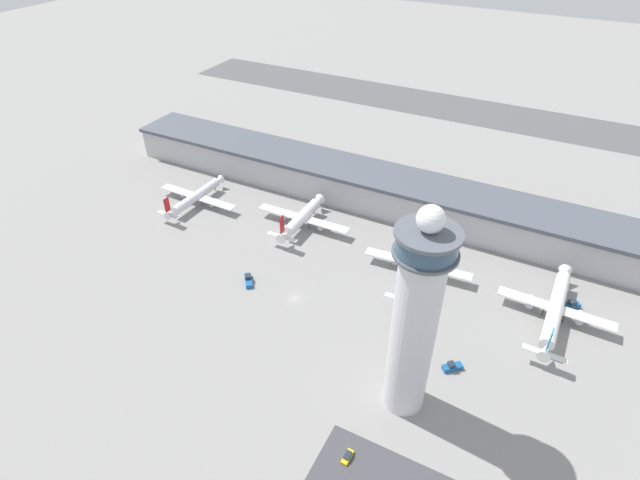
# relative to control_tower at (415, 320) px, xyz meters

# --- Properties ---
(ground_plane) EXTENTS (1000.00, 1000.00, 0.00)m
(ground_plane) POSITION_rel_control_tower_xyz_m (-47.22, 21.89, -31.29)
(ground_plane) COLOR gray
(terminal_building) EXTENTS (245.65, 25.00, 15.62)m
(terminal_building) POSITION_rel_control_tower_xyz_m (-47.22, 91.89, -23.38)
(terminal_building) COLOR #B2B2B7
(terminal_building) RESTS_ON ground
(runway_strip) EXTENTS (368.48, 44.00, 0.01)m
(runway_strip) POSITION_rel_control_tower_xyz_m (-47.22, 220.66, -31.29)
(runway_strip) COLOR #515154
(runway_strip) RESTS_ON ground
(control_tower) EXTENTS (14.92, 14.92, 64.08)m
(control_tower) POSITION_rel_control_tower_xyz_m (0.00, 0.00, 0.00)
(control_tower) COLOR silver
(control_tower) RESTS_ON ground
(airplane_gate_alpha) EXTENTS (39.54, 36.53, 12.36)m
(airplane_gate_alpha) POSITION_rel_control_tower_xyz_m (-116.37, 55.06, -27.22)
(airplane_gate_alpha) COLOR silver
(airplane_gate_alpha) RESTS_ON ground
(airplane_gate_bravo) EXTENTS (40.93, 33.78, 14.49)m
(airplane_gate_bravo) POSITION_rel_control_tower_xyz_m (-66.16, 61.15, -26.65)
(airplane_gate_bravo) COLOR white
(airplane_gate_bravo) RESTS_ON ground
(airplane_gate_charlie) EXTENTS (39.72, 43.16, 13.16)m
(airplane_gate_charlie) POSITION_rel_control_tower_xyz_m (-14.36, 54.08, -26.70)
(airplane_gate_charlie) COLOR silver
(airplane_gate_charlie) RESTS_ON ground
(airplane_gate_delta) EXTENTS (36.98, 45.86, 14.58)m
(airplane_gate_delta) POSITION_rel_control_tower_xyz_m (33.22, 52.32, -26.43)
(airplane_gate_delta) COLOR white
(airplane_gate_delta) RESTS_ON ground
(service_truck_catering) EXTENTS (5.91, 5.61, 2.81)m
(service_truck_catering) POSITION_rel_control_tower_xyz_m (9.42, 16.85, -30.31)
(service_truck_catering) COLOR black
(service_truck_catering) RESTS_ON ground
(service_truck_fuel) EXTENTS (6.34, 7.07, 2.77)m
(service_truck_fuel) POSITION_rel_control_tower_xyz_m (-66.42, 21.70, -30.33)
(service_truck_fuel) COLOR black
(service_truck_fuel) RESTS_ON ground
(service_truck_baggage) EXTENTS (7.26, 6.62, 3.07)m
(service_truck_baggage) POSITION_rel_control_tower_xyz_m (37.67, 60.76, -30.22)
(service_truck_baggage) COLOR black
(service_truck_baggage) RESTS_ON ground
(car_black_suv) EXTENTS (1.89, 4.45, 1.35)m
(car_black_suv) POSITION_rel_control_tower_xyz_m (-6.34, -22.94, -30.77)
(car_black_suv) COLOR black
(car_black_suv) RESTS_ON ground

